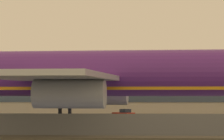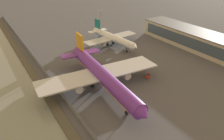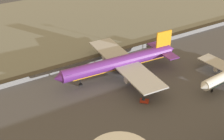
# 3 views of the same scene
# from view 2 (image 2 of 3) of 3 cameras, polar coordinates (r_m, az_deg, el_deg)

# --- Properties ---
(ground_plane) EXTENTS (500.00, 500.00, 0.00)m
(ground_plane) POSITION_cam_2_polar(r_m,az_deg,el_deg) (86.24, -2.58, -4.35)
(ground_plane) COLOR #4C4C51
(shoreline_seawall) EXTENTS (320.00, 3.00, 0.50)m
(shoreline_seawall) POSITION_cam_2_polar(r_m,az_deg,el_deg) (79.81, -15.57, -8.21)
(shoreline_seawall) COLOR #474238
(shoreline_seawall) RESTS_ON ground
(perimeter_fence) EXTENTS (280.00, 0.10, 2.23)m
(perimeter_fence) POSITION_cam_2_polar(r_m,az_deg,el_deg) (80.31, -12.60, -6.81)
(perimeter_fence) COLOR slate
(perimeter_fence) RESTS_ON ground
(cargo_jet_purple) EXTENTS (56.26, 48.51, 15.92)m
(cargo_jet_purple) POSITION_cam_2_polar(r_m,az_deg,el_deg) (82.24, -2.86, -1.17)
(cargo_jet_purple) COLOR #602889
(cargo_jet_purple) RESTS_ON ground
(passenger_jet_white_teal) EXTENTS (39.53, 33.79, 12.24)m
(passenger_jet_white_teal) POSITION_cam_2_polar(r_m,az_deg,el_deg) (124.45, 0.08, 8.41)
(passenger_jet_white_teal) COLOR white
(passenger_jet_white_teal) RESTS_ON ground
(baggage_tug) EXTENTS (3.41, 3.38, 1.80)m
(baggage_tug) POSITION_cam_2_polar(r_m,az_deg,el_deg) (93.59, 9.38, -1.40)
(baggage_tug) COLOR red
(baggage_tug) RESTS_ON ground
(ops_van) EXTENTS (4.45, 5.55, 2.48)m
(ops_van) POSITION_cam_2_polar(r_m,az_deg,el_deg) (134.18, -3.00, 8.29)
(ops_van) COLOR #19519E
(ops_van) RESTS_ON ground
(terminal_building) EXTENTS (78.48, 15.34, 9.70)m
(terminal_building) POSITION_cam_2_polar(r_m,az_deg,el_deg) (127.47, 22.53, 6.84)
(terminal_building) COLOR #BCB299
(terminal_building) RESTS_ON ground
(apron_light_mast_apron_east) EXTENTS (3.20, 0.40, 18.76)m
(apron_light_mast_apron_east) POSITION_cam_2_polar(r_m,az_deg,el_deg) (129.22, -2.96, 11.88)
(apron_light_mast_apron_east) COLOR #93969B
(apron_light_mast_apron_east) RESTS_ON ground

